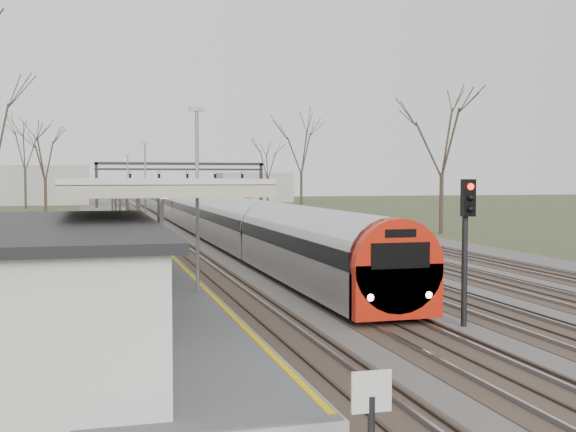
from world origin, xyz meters
name	(u,v)px	position (x,y,z in m)	size (l,w,h in m)	color
track_bed	(223,226)	(0.26, 55.00, 0.06)	(24.00, 160.00, 0.22)	#474442
platform	(118,240)	(-9.05, 37.50, 0.50)	(3.50, 69.00, 1.00)	#9E9B93
canopy	(120,182)	(-9.05, 32.99, 3.93)	(4.10, 50.00, 3.11)	slate
signal_gantry	(181,172)	(0.29, 84.99, 4.91)	(21.00, 0.59, 6.08)	black
tree_east_far	(442,134)	(14.00, 42.00, 7.29)	(5.00, 5.00, 10.30)	#2D231C
train_near	(188,208)	(-2.50, 57.10, 1.48)	(2.62, 90.21, 3.05)	#B8BAC3
train_far	(199,196)	(4.50, 98.87, 1.48)	(2.62, 60.21, 3.05)	#B8BAC3
passenger	(161,254)	(-8.51, 16.10, 1.84)	(0.62, 0.40, 1.69)	#2B3654
signal_post	(466,230)	(-0.75, 11.83, 2.72)	(0.35, 0.45, 4.10)	black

